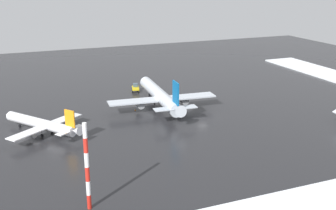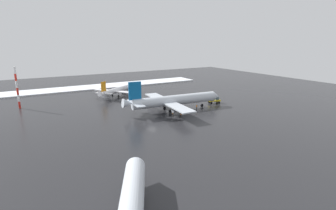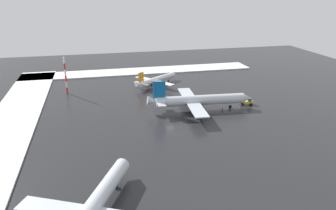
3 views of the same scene
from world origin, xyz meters
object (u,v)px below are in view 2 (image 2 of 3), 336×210
object	(u,v)px
traffic_cone_near_nose	(173,113)
traffic_cone_mid_line	(164,105)
airplane_parked_starboard	(173,100)
pushback_tug	(215,100)
airplane_far_rear	(117,90)
antenna_mast	(17,88)
ground_crew_beside_wing	(180,108)
traffic_cone_wingtip_side	(181,114)
ground_crew_mid_apron	(197,107)

from	to	relation	value
traffic_cone_near_nose	traffic_cone_mid_line	xyz separation A→B (m)	(-10.91, 2.53, 0.00)
airplane_parked_starboard	pushback_tug	world-z (taller)	airplane_parked_starboard
airplane_parked_starboard	airplane_far_rear	xyz separation A→B (m)	(-33.73, -8.36, -1.14)
pushback_tug	antenna_mast	xyz separation A→B (m)	(-29.18, -65.86, 6.22)
ground_crew_beside_wing	antenna_mast	distance (m)	58.15
ground_crew_beside_wing	traffic_cone_wingtip_side	size ratio (longest dim) A/B	3.11
airplane_parked_starboard	antenna_mast	size ratio (longest dim) A/B	2.49
airplane_far_rear	traffic_cone_near_nose	xyz separation A→B (m)	(37.15, 6.19, -2.24)
pushback_tug	airplane_parked_starboard	bearing A→B (deg)	-161.20
antenna_mast	traffic_cone_mid_line	world-z (taller)	antenna_mast
antenna_mast	traffic_cone_mid_line	bearing A→B (deg)	63.86
airplane_far_rear	traffic_cone_near_nose	size ratio (longest dim) A/B	39.80
airplane_parked_starboard	traffic_cone_wingtip_side	distance (m)	6.65
pushback_tug	ground_crew_beside_wing	distance (m)	17.81
pushback_tug	traffic_cone_mid_line	distance (m)	20.31
ground_crew_beside_wing	ground_crew_mid_apron	world-z (taller)	same
pushback_tug	ground_crew_mid_apron	distance (m)	12.11
ground_crew_mid_apron	traffic_cone_wingtip_side	bearing A→B (deg)	-95.97
traffic_cone_near_nose	traffic_cone_mid_line	distance (m)	11.20
traffic_cone_near_nose	ground_crew_mid_apron	bearing A→B (deg)	94.16
traffic_cone_near_nose	ground_crew_beside_wing	bearing A→B (deg)	115.19
ground_crew_beside_wing	traffic_cone_mid_line	size ratio (longest dim) A/B	3.11
traffic_cone_wingtip_side	antenna_mast	bearing A→B (deg)	-128.23
ground_crew_mid_apron	traffic_cone_near_nose	distance (m)	10.38
airplane_far_rear	ground_crew_mid_apron	size ratio (longest dim) A/B	12.80
airplane_parked_starboard	traffic_cone_mid_line	bearing A→B (deg)	91.74
antenna_mast	traffic_cone_mid_line	distance (m)	52.39
airplane_far_rear	traffic_cone_wingtip_side	bearing A→B (deg)	-114.97
airplane_far_rear	traffic_cone_wingtip_side	xyz separation A→B (m)	(39.43, 7.90, -2.24)
airplane_parked_starboard	traffic_cone_near_nose	distance (m)	5.28
antenna_mast	traffic_cone_near_nose	bearing A→B (deg)	52.52
ground_crew_beside_wing	ground_crew_mid_apron	xyz separation A→B (m)	(1.22, 6.13, 0.00)
ground_crew_beside_wing	antenna_mast	bearing A→B (deg)	20.33
traffic_cone_mid_line	ground_crew_mid_apron	bearing A→B (deg)	37.52
airplane_parked_starboard	antenna_mast	bearing A→B (deg)	151.15
airplane_parked_starboard	ground_crew_beside_wing	world-z (taller)	airplane_parked_starboard
airplane_far_rear	pushback_tug	bearing A→B (deg)	-85.61
traffic_cone_mid_line	pushback_tug	bearing A→B (deg)	71.87
ground_crew_beside_wing	traffic_cone_wingtip_side	world-z (taller)	ground_crew_beside_wing
airplane_parked_starboard	traffic_cone_near_nose	bearing A→B (deg)	-118.00
pushback_tug	ground_crew_beside_wing	xyz separation A→B (m)	(2.62, -17.61, -0.31)
traffic_cone_mid_line	airplane_far_rear	bearing A→B (deg)	-161.63
traffic_cone_mid_line	traffic_cone_wingtip_side	bearing A→B (deg)	-3.52
traffic_cone_near_nose	airplane_parked_starboard	bearing A→B (deg)	147.56
pushback_tug	traffic_cone_near_nose	distance (m)	22.31
airplane_parked_starboard	traffic_cone_wingtip_side	xyz separation A→B (m)	(5.70, -0.46, -3.38)
airplane_parked_starboard	pushback_tug	bearing A→B (deg)	7.86
antenna_mast	airplane_far_rear	bearing A→B (deg)	95.10
traffic_cone_wingtip_side	airplane_far_rear	bearing A→B (deg)	-168.66
pushback_tug	traffic_cone_wingtip_side	size ratio (longest dim) A/B	9.12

